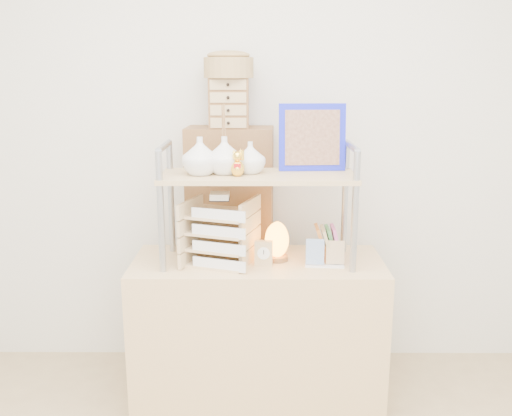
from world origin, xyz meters
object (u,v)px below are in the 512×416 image
at_px(desk, 258,332).
at_px(salt_lamp, 277,241).
at_px(cabinet, 231,251).
at_px(letter_tray, 220,235).

bearing_deg(desk, salt_lamp, 5.68).
bearing_deg(cabinet, desk, -64.86).
height_order(letter_tray, salt_lamp, letter_tray).
relative_size(cabinet, letter_tray, 3.87).
bearing_deg(desk, letter_tray, -168.56).
bearing_deg(salt_lamp, desk, -174.32).
bearing_deg(cabinet, salt_lamp, -53.22).
height_order(cabinet, letter_tray, cabinet).
relative_size(desk, cabinet, 0.89).
xyz_separation_m(desk, salt_lamp, (0.09, 0.01, 0.47)).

